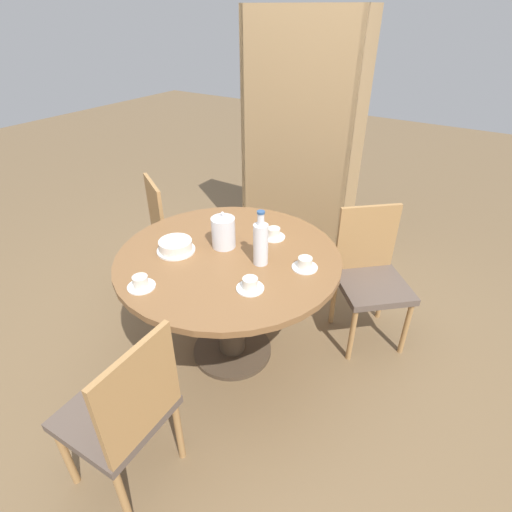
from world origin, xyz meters
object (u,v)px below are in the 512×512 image
object	(u,v)px
coffee_pot	(223,231)
cup_b	(274,234)
chair_a	(370,274)
cup_d	(250,285)
bookshelf	(298,154)
water_bottle	(261,243)
chair_c	(124,412)
cup_a	(305,264)
cup_c	(141,283)
cake_main	(176,246)
chair_b	(176,230)

from	to	relation	value
coffee_pot	cup_b	world-z (taller)	coffee_pot
chair_a	cup_d	distance (m)	0.98
bookshelf	coffee_pot	distance (m)	1.37
bookshelf	cup_d	distance (m)	1.72
bookshelf	water_bottle	bearing A→B (deg)	110.07
chair_c	coffee_pot	size ratio (longest dim) A/B	4.06
chair_a	chair_c	bearing A→B (deg)	-150.76
chair_c	water_bottle	bearing A→B (deg)	171.80
cup_a	cup_c	bearing A→B (deg)	-135.40
cake_main	cup_b	xyz separation A→B (m)	(0.39, 0.44, -0.01)
cup_d	chair_c	bearing A→B (deg)	-103.93
chair_a	cup_d	world-z (taller)	chair_a
coffee_pot	cup_b	distance (m)	0.32
water_bottle	cup_a	world-z (taller)	water_bottle
cup_c	chair_a	bearing A→B (deg)	54.34
chair_a	cup_a	xyz separation A→B (m)	(-0.22, -0.55, 0.30)
chair_b	coffee_pot	xyz separation A→B (m)	(0.74, -0.35, 0.38)
bookshelf	cup_b	bearing A→B (deg)	110.88
chair_c	cup_a	size ratio (longest dim) A/B	6.45
chair_b	cup_c	world-z (taller)	chair_b
chair_b	coffee_pot	size ratio (longest dim) A/B	4.06
coffee_pot	chair_c	bearing A→B (deg)	-79.42
chair_b	bookshelf	xyz separation A→B (m)	(0.51, 1.00, 0.42)
chair_a	cup_d	xyz separation A→B (m)	(-0.36, -0.86, 0.30)
cake_main	cup_b	bearing A→B (deg)	48.68
cake_main	cup_d	size ratio (longest dim) A/B	1.56
bookshelf	cup_b	xyz separation A→B (m)	(0.42, -1.11, -0.12)
coffee_pot	cup_a	bearing A→B (deg)	5.73
chair_c	chair_a	bearing A→B (deg)	158.75
water_bottle	cup_b	distance (m)	0.31
chair_b	cup_c	bearing A→B (deg)	156.23
coffee_pot	water_bottle	bearing A→B (deg)	-7.54
cake_main	cup_c	world-z (taller)	cake_main
coffee_pot	cup_a	xyz separation A→B (m)	(0.50, 0.05, -0.07)
bookshelf	cup_c	bearing A→B (deg)	93.78
bookshelf	cup_a	bearing A→B (deg)	119.38
chair_b	bookshelf	distance (m)	1.20
cup_b	chair_a	bearing A→B (deg)	33.85
chair_b	cup_d	xyz separation A→B (m)	(1.10, -0.62, 0.30)
cup_a	cup_d	world-z (taller)	same
cup_b	cup_d	world-z (taller)	same
chair_a	coffee_pot	size ratio (longest dim) A/B	4.06
chair_a	cake_main	world-z (taller)	chair_a
chair_c	cup_b	xyz separation A→B (m)	(0.01, 1.22, 0.30)
chair_a	cup_d	size ratio (longest dim) A/B	6.45
coffee_pot	cup_a	world-z (taller)	coffee_pot
chair_b	cup_d	world-z (taller)	chair_b
bookshelf	cake_main	size ratio (longest dim) A/B	9.02
water_bottle	cup_a	xyz separation A→B (m)	(0.23, 0.09, -0.10)
chair_c	cup_b	distance (m)	1.26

